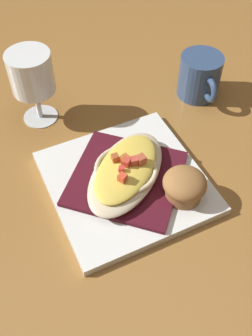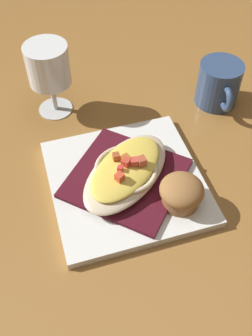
{
  "view_description": "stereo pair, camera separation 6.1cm",
  "coord_description": "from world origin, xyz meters",
  "px_view_note": "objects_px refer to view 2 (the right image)",
  "views": [
    {
      "loc": [
        0.09,
        0.4,
        0.53
      ],
      "look_at": [
        0.0,
        0.0,
        0.05
      ],
      "focal_mm": 41.68,
      "sensor_mm": 36.0,
      "label": 1
    },
    {
      "loc": [
        0.03,
        0.41,
        0.53
      ],
      "look_at": [
        0.0,
        0.0,
        0.05
      ],
      "focal_mm": 41.68,
      "sensor_mm": 36.0,
      "label": 2
    }
  ],
  "objects_px": {
    "gratin_dish": "(126,170)",
    "coffee_mug": "(218,86)",
    "stemmed_glass": "(48,68)",
    "square_plate": "(126,182)",
    "muffin": "(181,192)"
  },
  "relations": [
    {
      "from": "square_plate",
      "to": "coffee_mug",
      "type": "height_order",
      "value": "coffee_mug"
    },
    {
      "from": "muffin",
      "to": "coffee_mug",
      "type": "distance_m",
      "value": 0.28
    },
    {
      "from": "gratin_dish",
      "to": "coffee_mug",
      "type": "distance_m",
      "value": 0.29
    },
    {
      "from": "square_plate",
      "to": "coffee_mug",
      "type": "xyz_separation_m",
      "value": [
        -0.2,
        -0.21,
        0.03
      ]
    },
    {
      "from": "square_plate",
      "to": "stemmed_glass",
      "type": "xyz_separation_m",
      "value": [
        0.13,
        -0.2,
        0.09
      ]
    },
    {
      "from": "gratin_dish",
      "to": "coffee_mug",
      "type": "bearing_deg",
      "value": -134.21
    },
    {
      "from": "coffee_mug",
      "to": "muffin",
      "type": "bearing_deg",
      "value": 65.69
    },
    {
      "from": "gratin_dish",
      "to": "coffee_mug",
      "type": "height_order",
      "value": "coffee_mug"
    },
    {
      "from": "square_plate",
      "to": "stemmed_glass",
      "type": "distance_m",
      "value": 0.26
    },
    {
      "from": "square_plate",
      "to": "muffin",
      "type": "xyz_separation_m",
      "value": [
        -0.08,
        0.05,
        0.03
      ]
    },
    {
      "from": "stemmed_glass",
      "to": "square_plate",
      "type": "bearing_deg",
      "value": 122.4
    },
    {
      "from": "muffin",
      "to": "stemmed_glass",
      "type": "xyz_separation_m",
      "value": [
        0.21,
        -0.26,
        0.06
      ]
    },
    {
      "from": "muffin",
      "to": "stemmed_glass",
      "type": "bearing_deg",
      "value": -50.31
    },
    {
      "from": "square_plate",
      "to": "muffin",
      "type": "height_order",
      "value": "muffin"
    },
    {
      "from": "coffee_mug",
      "to": "stemmed_glass",
      "type": "relative_size",
      "value": 0.81
    }
  ]
}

